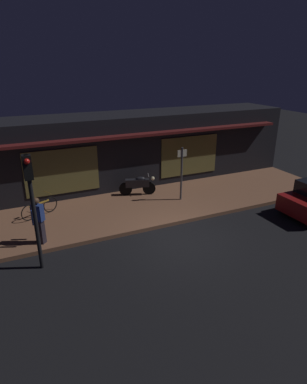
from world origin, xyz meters
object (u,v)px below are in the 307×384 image
traffic_light_pole (31,194)px  person_photographer (39,220)px  sign_post (182,171)px  motorcycle (138,185)px  bicycle_parked (40,208)px

traffic_light_pole → person_photographer: bearing=83.3°
sign_post → person_photographer: bearing=-167.4°
motorcycle → person_photographer: person_photographer is taller
person_photographer → sign_post: size_ratio=0.70×
bicycle_parked → sign_post: bearing=-7.8°
person_photographer → traffic_light_pole: size_ratio=0.46×
person_photographer → bicycle_parked: bearing=84.4°
motorcycle → bicycle_parked: motorcycle is taller
bicycle_parked → sign_post: sign_post is taller
person_photographer → sign_post: sign_post is taller
motorcycle → sign_post: size_ratio=0.69×
bicycle_parked → traffic_light_pole: bearing=-96.0°
sign_post → traffic_light_pole: 6.99m
motorcycle → person_photographer: size_ratio=0.99×
person_photographer → traffic_light_pole: bearing=-96.7°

